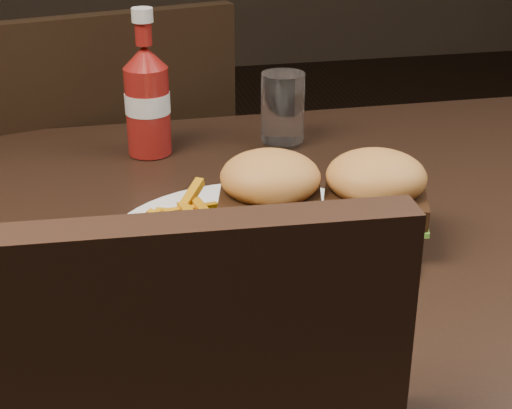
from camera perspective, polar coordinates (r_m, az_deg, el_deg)
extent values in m
cube|color=black|center=(0.85, -2.73, -3.62)|extent=(1.20, 0.80, 0.04)
cube|color=black|center=(1.54, -12.05, -2.96)|extent=(0.54, 0.54, 0.04)
cylinder|color=white|center=(0.80, 0.15, -3.20)|extent=(0.32, 0.32, 0.01)
cube|color=beige|center=(0.82, 1.02, -1.50)|extent=(0.11, 0.11, 0.02)
cube|color=beige|center=(0.83, 8.50, -1.45)|extent=(0.11, 0.11, 0.02)
cylinder|color=maroon|center=(1.05, -7.86, 6.75)|extent=(0.08, 0.08, 0.12)
cylinder|color=white|center=(1.08, 1.96, 7.11)|extent=(0.07, 0.07, 0.09)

